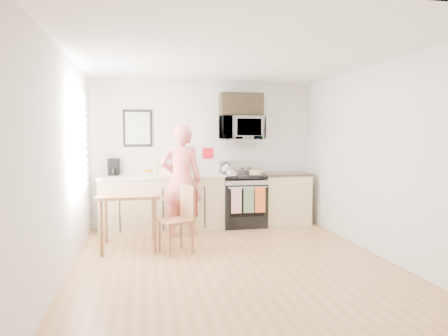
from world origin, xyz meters
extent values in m
plane|color=olive|center=(0.00, 0.00, 0.00)|extent=(4.60, 4.60, 0.00)
cube|color=beige|center=(0.00, 2.30, 1.30)|extent=(4.00, 0.04, 2.60)
cube|color=beige|center=(0.00, -2.30, 1.30)|extent=(4.00, 0.04, 2.60)
cube|color=beige|center=(-2.00, 0.00, 1.30)|extent=(0.04, 4.60, 2.60)
cube|color=beige|center=(2.00, 0.00, 1.30)|extent=(0.04, 4.60, 2.60)
cube|color=white|center=(0.00, 0.00, 2.60)|extent=(4.00, 4.60, 0.04)
cube|color=silver|center=(-1.98, 0.80, 1.55)|extent=(0.02, 1.40, 1.50)
cube|color=white|center=(-1.97, 0.80, 1.55)|extent=(0.01, 1.30, 1.40)
cube|color=tan|center=(-0.80, 2.00, 0.45)|extent=(2.10, 0.60, 0.90)
cube|color=silver|center=(-0.80, 2.00, 0.92)|extent=(2.14, 0.64, 0.04)
cube|color=tan|center=(1.43, 2.00, 0.45)|extent=(0.84, 0.60, 0.90)
cube|color=black|center=(1.43, 2.00, 0.92)|extent=(0.88, 0.64, 0.04)
cube|color=black|center=(0.63, 1.97, 0.39)|extent=(0.76, 0.65, 0.77)
cube|color=black|center=(0.63, 1.66, 0.45)|extent=(0.61, 0.02, 0.45)
cube|color=#ABABB0|center=(0.63, 1.66, 0.78)|extent=(0.74, 0.02, 0.14)
cylinder|color=#ABABB0|center=(0.63, 1.61, 0.74)|extent=(0.68, 0.02, 0.02)
cube|color=black|center=(0.63, 1.97, 0.90)|extent=(0.76, 0.65, 0.04)
cube|color=#ABABB0|center=(0.63, 2.25, 1.04)|extent=(0.76, 0.08, 0.24)
cube|color=silver|center=(0.43, 1.61, 0.52)|extent=(0.18, 0.02, 0.44)
cube|color=#5F764E|center=(0.65, 1.61, 0.52)|extent=(0.18, 0.02, 0.44)
cube|color=#C0541C|center=(0.85, 1.61, 0.52)|extent=(0.18, 0.02, 0.44)
imported|color=#ABABB0|center=(0.63, 2.08, 1.76)|extent=(0.76, 0.51, 0.42)
cube|color=black|center=(0.63, 2.12, 2.18)|extent=(0.76, 0.35, 0.40)
cube|color=black|center=(-1.20, 2.28, 1.75)|extent=(0.50, 0.03, 0.65)
cube|color=#B1B4AA|center=(-1.20, 2.26, 1.75)|extent=(0.42, 0.01, 0.56)
cube|color=red|center=(0.05, 2.28, 1.30)|extent=(0.20, 0.02, 0.20)
imported|color=#DC483C|center=(-0.52, 1.45, 0.90)|extent=(0.68, 0.47, 1.81)
cube|color=brown|center=(-1.32, 0.89, 0.78)|extent=(0.86, 0.86, 0.04)
cylinder|color=brown|center=(-1.67, 0.54, 0.38)|extent=(0.05, 0.05, 0.76)
cylinder|color=brown|center=(-0.97, 0.54, 0.38)|extent=(0.05, 0.05, 0.76)
cylinder|color=brown|center=(-1.68, 1.24, 0.38)|extent=(0.05, 0.05, 0.76)
cylinder|color=brown|center=(-0.97, 1.25, 0.38)|extent=(0.05, 0.05, 0.76)
cube|color=brown|center=(-0.68, 0.49, 0.45)|extent=(0.51, 0.51, 0.04)
cube|color=brown|center=(-0.51, 0.56, 0.70)|extent=(0.18, 0.38, 0.47)
cube|color=#590F14|center=(-0.49, 0.57, 0.71)|extent=(0.19, 0.35, 0.39)
cylinder|color=brown|center=(-0.78, 0.28, 0.22)|extent=(0.03, 0.03, 0.43)
cylinder|color=brown|center=(-0.47, 0.40, 0.22)|extent=(0.03, 0.03, 0.43)
cylinder|color=brown|center=(-0.90, 0.59, 0.22)|extent=(0.03, 0.03, 0.43)
cylinder|color=brown|center=(-0.59, 0.71, 0.22)|extent=(0.03, 0.03, 0.43)
cube|color=brown|center=(-0.46, 2.15, 1.06)|extent=(0.11, 0.16, 0.25)
cylinder|color=red|center=(-0.57, 2.17, 1.02)|extent=(0.13, 0.13, 0.16)
imported|color=white|center=(-1.04, 2.07, 0.97)|extent=(0.31, 0.31, 0.06)
cube|color=tan|center=(-0.87, 1.97, 1.06)|extent=(0.11, 0.11, 0.24)
cube|color=black|center=(-1.61, 2.16, 1.09)|extent=(0.19, 0.22, 0.29)
cylinder|color=black|center=(-1.61, 2.07, 1.01)|extent=(0.11, 0.11, 0.11)
cube|color=tan|center=(-0.66, 1.88, 1.00)|extent=(0.37, 0.27, 0.12)
cylinder|color=black|center=(0.82, 1.81, 0.93)|extent=(0.26, 0.26, 0.01)
cylinder|color=tan|center=(0.82, 1.81, 0.98)|extent=(0.21, 0.21, 0.07)
sphere|color=white|center=(0.37, 2.19, 1.01)|extent=(0.17, 0.17, 0.17)
cone|color=white|center=(0.37, 2.19, 1.10)|extent=(0.05, 0.05, 0.05)
torus|color=black|center=(0.37, 2.19, 1.06)|extent=(0.15, 0.02, 0.15)
cylinder|color=#ABABB0|center=(0.40, 1.85, 0.98)|extent=(0.22, 0.22, 0.11)
cylinder|color=black|center=(0.43, 1.68, 1.02)|extent=(0.06, 0.20, 0.02)
camera|label=1|loc=(-1.09, -4.92, 1.63)|focal=32.00mm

